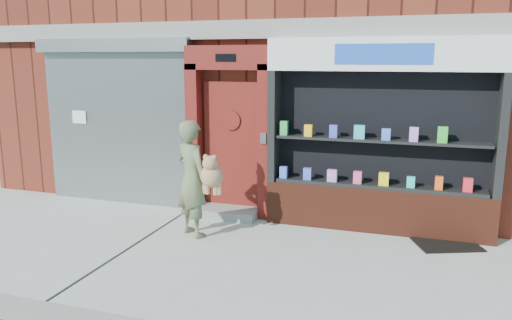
% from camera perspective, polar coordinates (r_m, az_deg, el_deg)
% --- Properties ---
extents(ground, '(80.00, 80.00, 0.00)m').
position_cam_1_polar(ground, '(6.96, -2.70, -11.16)').
color(ground, '#9E9E99').
rests_on(ground, ground).
extents(building, '(12.00, 8.16, 8.00)m').
position_cam_1_polar(building, '(12.28, 7.63, 17.57)').
color(building, '#581E14').
rests_on(building, ground).
extents(shutter_bay, '(3.10, 0.30, 3.04)m').
position_cam_1_polar(shutter_bay, '(9.59, -15.60, 5.32)').
color(shutter_bay, gray).
rests_on(shutter_bay, ground).
extents(red_door_bay, '(1.52, 0.58, 2.90)m').
position_cam_1_polar(red_door_bay, '(8.52, -3.04, 3.22)').
color(red_door_bay, '#52110E').
rests_on(red_door_bay, ground).
extents(pharmacy_bay, '(3.50, 0.41, 3.00)m').
position_cam_1_polar(pharmacy_bay, '(7.94, 13.89, 1.67)').
color(pharmacy_bay, '#592315').
rests_on(pharmacy_bay, ground).
extents(woman, '(0.92, 0.70, 1.79)m').
position_cam_1_polar(woman, '(7.60, -7.09, -2.08)').
color(woman, '#5D6A45').
rests_on(woman, ground).
extents(doormat, '(1.06, 0.91, 0.02)m').
position_cam_1_polar(doormat, '(7.92, 20.97, -8.99)').
color(doormat, black).
rests_on(doormat, ground).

